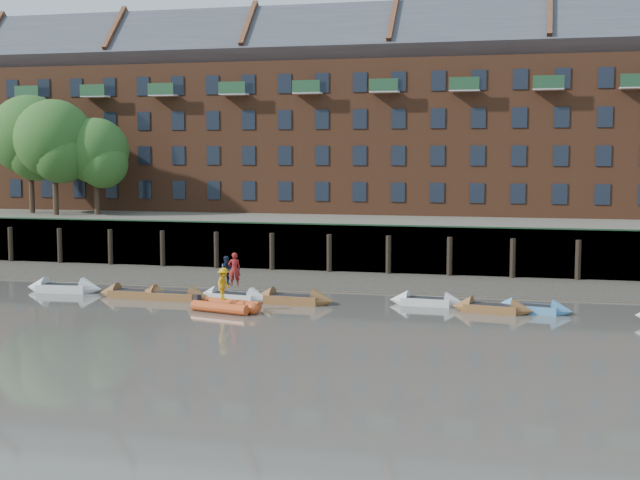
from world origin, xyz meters
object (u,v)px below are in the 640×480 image
(rowboat_1, at_px, (135,294))
(person_rower_a, at_px, (234,269))
(rowboat_2, at_px, (173,296))
(rowboat_3, at_px, (234,297))
(rowboat_7, at_px, (532,309))
(rowboat_5, at_px, (427,301))
(person_rower_b, at_px, (227,271))
(rib_tender, at_px, (229,306))
(rowboat_6, at_px, (492,308))
(rowboat_4, at_px, (293,299))
(person_rib_crew, at_px, (224,284))
(rowboat_0, at_px, (64,288))

(rowboat_1, bearing_deg, person_rower_a, 2.88)
(rowboat_2, xyz_separation_m, rowboat_3, (3.35, 0.47, 0.00))
(rowboat_1, xyz_separation_m, rowboat_7, (21.51, 0.48, -0.02))
(rowboat_5, bearing_deg, rowboat_3, -169.36)
(person_rower_b, bearing_deg, rib_tender, -97.74)
(rowboat_1, height_order, rowboat_6, rowboat_1)
(rowboat_4, height_order, rowboat_6, rowboat_4)
(rib_tender, distance_m, person_rower_b, 3.81)
(rowboat_3, xyz_separation_m, person_rib_crew, (0.54, -3.07, 1.18))
(rowboat_4, distance_m, rowboat_7, 12.46)
(person_rower_a, bearing_deg, rowboat_0, -24.43)
(person_rower_a, relative_size, person_rib_crew, 1.11)
(person_rib_crew, bearing_deg, rowboat_0, 78.80)
(rowboat_3, relative_size, rowboat_4, 0.96)
(rowboat_2, height_order, rowboat_7, rowboat_2)
(rowboat_5, relative_size, person_rib_crew, 2.48)
(rowboat_0, height_order, person_rib_crew, person_rib_crew)
(rowboat_2, height_order, person_rib_crew, person_rib_crew)
(rowboat_6, xyz_separation_m, person_rower_a, (-13.74, 0.11, 1.54))
(rowboat_1, xyz_separation_m, rowboat_3, (5.71, 0.28, 0.00))
(rowboat_3, bearing_deg, person_rower_b, 165.72)
(rowboat_2, height_order, rowboat_6, rowboat_2)
(rib_tender, distance_m, person_rib_crew, 1.17)
(rowboat_5, bearing_deg, rowboat_7, -5.89)
(rowboat_1, height_order, rowboat_4, rowboat_4)
(person_rower_a, bearing_deg, rowboat_3, -70.84)
(rowboat_4, bearing_deg, rowboat_5, 13.28)
(rowboat_2, height_order, rowboat_5, rowboat_2)
(rowboat_4, bearing_deg, person_rib_crew, -129.26)
(rowboat_1, relative_size, rowboat_6, 1.00)
(person_rower_a, bearing_deg, rowboat_4, 160.28)
(person_rower_a, height_order, person_rib_crew, person_rower_a)
(rowboat_6, bearing_deg, rowboat_7, 21.27)
(rowboat_3, xyz_separation_m, rowboat_5, (10.36, 1.16, -0.01))
(rowboat_4, xyz_separation_m, person_rower_a, (-3.27, -0.05, 1.52))
(rowboat_7, bearing_deg, person_rib_crew, -157.31)
(rowboat_2, height_order, rowboat_4, rowboat_4)
(rowboat_5, bearing_deg, rowboat_1, -170.62)
(rowboat_0, bearing_deg, person_rower_a, -7.01)
(rowboat_0, distance_m, rowboat_7, 26.39)
(rowboat_5, bearing_deg, rowboat_6, -17.32)
(person_rib_crew, bearing_deg, rowboat_6, -70.70)
(rowboat_5, bearing_deg, person_rower_a, -168.80)
(rowboat_5, distance_m, person_rib_crew, 10.76)
(rowboat_5, bearing_deg, rowboat_0, -174.25)
(rowboat_2, height_order, rib_tender, rowboat_2)
(person_rower_a, relative_size, person_rower_b, 1.16)
(person_rower_b, height_order, person_rib_crew, person_rower_b)
(rowboat_2, relative_size, rowboat_3, 0.97)
(person_rower_b, bearing_deg, rowboat_1, 156.85)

